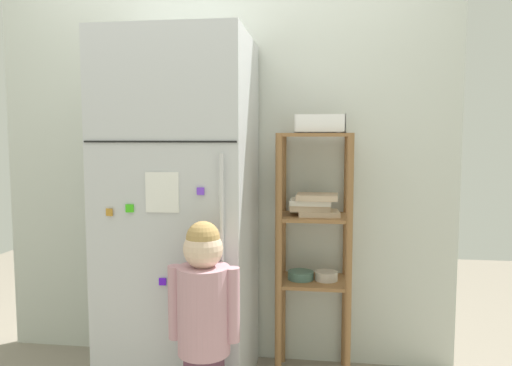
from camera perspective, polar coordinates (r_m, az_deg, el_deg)
name	(u,v)px	position (r m, az deg, el deg)	size (l,w,h in m)	color
kitchen_wall_back	(222,163)	(2.87, -4.04, 2.31)	(2.68, 0.03, 2.32)	silver
refrigerator	(182,215)	(2.57, -8.69, -3.69)	(0.72, 0.71, 1.82)	silver
child_standing	(204,309)	(2.15, -6.12, -14.47)	(0.31, 0.23, 0.96)	#5A3548
pantry_shelf_unit	(314,232)	(2.66, 6.76, -5.69)	(0.39, 0.32, 1.33)	olive
fruit_bin	(318,126)	(2.60, 7.22, 6.61)	(0.26, 0.17, 0.10)	white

